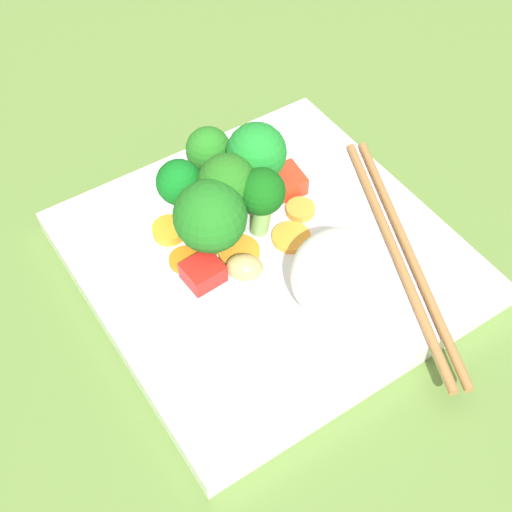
# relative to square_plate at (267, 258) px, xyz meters

# --- Properties ---
(ground_plane) EXTENTS (1.10, 1.10, 0.02)m
(ground_plane) POSITION_rel_square_plate_xyz_m (0.00, 0.00, -0.02)
(ground_plane) COLOR #5C7E37
(square_plate) EXTENTS (0.28, 0.28, 0.02)m
(square_plate) POSITION_rel_square_plate_xyz_m (0.00, 0.00, 0.00)
(square_plate) COLOR white
(square_plate) RESTS_ON ground_plane
(rice_mound) EXTENTS (0.10, 0.10, 0.06)m
(rice_mound) POSITION_rel_square_plate_xyz_m (0.06, 0.02, 0.04)
(rice_mound) COLOR white
(rice_mound) RESTS_ON square_plate
(broccoli_floret_0) EXTENTS (0.05, 0.05, 0.06)m
(broccoli_floret_0) POSITION_rel_square_plate_xyz_m (-0.02, -0.03, 0.04)
(broccoli_floret_0) COLOR #6DAF44
(broccoli_floret_0) RESTS_ON square_plate
(broccoli_floret_1) EXTENTS (0.05, 0.05, 0.06)m
(broccoli_floret_1) POSITION_rel_square_plate_xyz_m (-0.04, -0.01, 0.05)
(broccoli_floret_1) COLOR #73B75A
(broccoli_floret_1) RESTS_ON square_plate
(broccoli_floret_2) EXTENTS (0.04, 0.04, 0.05)m
(broccoli_floret_2) POSITION_rel_square_plate_xyz_m (-0.09, -0.00, 0.04)
(broccoli_floret_2) COLOR #7DAE5B
(broccoli_floret_2) RESTS_ON square_plate
(broccoli_floret_3) EXTENTS (0.05, 0.05, 0.07)m
(broccoli_floret_3) POSITION_rel_square_plate_xyz_m (-0.06, 0.02, 0.05)
(broccoli_floret_3) COLOR #74A950
(broccoli_floret_3) RESTS_ON square_plate
(broccoli_floret_4) EXTENTS (0.04, 0.04, 0.06)m
(broccoli_floret_4) POSITION_rel_square_plate_xyz_m (-0.02, 0.01, 0.05)
(broccoli_floret_4) COLOR #7BB15C
(broccoli_floret_4) RESTS_ON square_plate
(broccoli_floret_5) EXTENTS (0.04, 0.04, 0.05)m
(broccoli_floret_5) POSITION_rel_square_plate_xyz_m (-0.07, -0.04, 0.04)
(broccoli_floret_5) COLOR #72B358
(broccoli_floret_5) RESTS_ON square_plate
(carrot_slice_0) EXTENTS (0.03, 0.03, 0.01)m
(carrot_slice_0) POSITION_rel_square_plate_xyz_m (-0.08, 0.03, 0.01)
(carrot_slice_0) COLOR orange
(carrot_slice_0) RESTS_ON square_plate
(carrot_slice_1) EXTENTS (0.03, 0.03, 0.01)m
(carrot_slice_1) POSITION_rel_square_plate_xyz_m (-0.02, -0.06, 0.01)
(carrot_slice_1) COLOR orange
(carrot_slice_1) RESTS_ON square_plate
(carrot_slice_2) EXTENTS (0.04, 0.04, 0.01)m
(carrot_slice_2) POSITION_rel_square_plate_xyz_m (-0.01, -0.02, 0.01)
(carrot_slice_2) COLOR orange
(carrot_slice_2) RESTS_ON square_plate
(carrot_slice_3) EXTENTS (0.03, 0.03, 0.00)m
(carrot_slice_3) POSITION_rel_square_plate_xyz_m (0.00, 0.02, 0.01)
(carrot_slice_3) COLOR orange
(carrot_slice_3) RESTS_ON square_plate
(carrot_slice_4) EXTENTS (0.04, 0.04, 0.01)m
(carrot_slice_4) POSITION_rel_square_plate_xyz_m (-0.05, -0.06, 0.01)
(carrot_slice_4) COLOR orange
(carrot_slice_4) RESTS_ON square_plate
(carrot_slice_5) EXTENTS (0.03, 0.03, 0.01)m
(carrot_slice_5) POSITION_rel_square_plate_xyz_m (-0.02, 0.04, 0.01)
(carrot_slice_5) COLOR orange
(carrot_slice_5) RESTS_ON square_plate
(pepper_chunk_0) EXTENTS (0.04, 0.04, 0.02)m
(pepper_chunk_0) POSITION_rel_square_plate_xyz_m (-0.04, -0.03, 0.02)
(pepper_chunk_0) COLOR red
(pepper_chunk_0) RESTS_ON square_plate
(pepper_chunk_1) EXTENTS (0.03, 0.03, 0.02)m
(pepper_chunk_1) POSITION_rel_square_plate_xyz_m (-0.05, 0.05, 0.02)
(pepper_chunk_1) COLOR red
(pepper_chunk_1) RESTS_ON square_plate
(pepper_chunk_2) EXTENTS (0.03, 0.02, 0.02)m
(pepper_chunk_2) POSITION_rel_square_plate_xyz_m (-0.06, -0.00, 0.02)
(pepper_chunk_2) COLOR red
(pepper_chunk_2) RESTS_ON square_plate
(pepper_chunk_3) EXTENTS (0.03, 0.03, 0.02)m
(pepper_chunk_3) POSITION_rel_square_plate_xyz_m (-0.00, -0.05, 0.02)
(pepper_chunk_3) COLOR red
(pepper_chunk_3) RESTS_ON square_plate
(chicken_piece_0) EXTENTS (0.03, 0.03, 0.02)m
(chicken_piece_0) POSITION_rel_square_plate_xyz_m (-0.09, -0.03, 0.02)
(chicken_piece_0) COLOR tan
(chicken_piece_0) RESTS_ON square_plate
(chicken_piece_2) EXTENTS (0.03, 0.03, 0.02)m
(chicken_piece_2) POSITION_rel_square_plate_xyz_m (0.01, -0.03, 0.02)
(chicken_piece_2) COLOR tan
(chicken_piece_2) RESTS_ON square_plate
(chopstick_pair) EXTENTS (0.23, 0.09, 0.01)m
(chopstick_pair) POSITION_rel_square_plate_xyz_m (0.05, 0.08, 0.01)
(chopstick_pair) COLOR #A16F3D
(chopstick_pair) RESTS_ON square_plate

